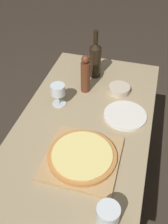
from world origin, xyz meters
name	(u,v)px	position (x,y,z in m)	size (l,w,h in m)	color
ground_plane	(83,198)	(0.00, 0.00, 0.00)	(12.00, 12.00, 0.00)	#382D23
dining_table	(83,140)	(0.00, 0.00, 0.64)	(0.71, 1.39, 0.76)	#9E8966
cutting_board	(82,158)	(0.06, -0.21, 0.76)	(0.34, 0.34, 0.02)	tan
pizza	(82,155)	(0.06, -0.21, 0.79)	(0.32, 0.32, 0.02)	#BC7A3D
wine_bottle	(95,59)	(-0.05, 0.47, 0.88)	(0.08, 0.08, 0.31)	black
pepper_mill	(85,75)	(-0.07, 0.30, 0.87)	(0.06, 0.06, 0.24)	#5B2D19
wine_glass	(58,91)	(-0.18, 0.13, 0.85)	(0.08, 0.08, 0.13)	silver
small_bowl	(119,89)	(0.13, 0.34, 0.78)	(0.13, 0.13, 0.04)	beige
drinking_tumbler	(108,216)	(0.23, -0.48, 0.81)	(0.09, 0.09, 0.10)	silver
dinner_plate	(125,115)	(0.21, 0.13, 0.76)	(0.24, 0.24, 0.01)	silver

